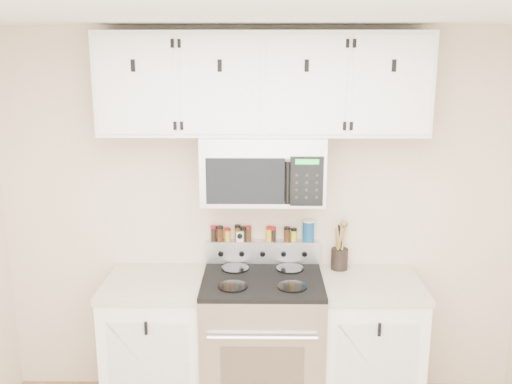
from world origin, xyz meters
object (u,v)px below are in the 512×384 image
at_px(range, 262,344).
at_px(utensil_crock, 339,257).
at_px(microwave, 263,168).
at_px(salt_canister, 308,231).

bearing_deg(range, utensil_crock, 24.27).
height_order(microwave, utensil_crock, microwave).
height_order(utensil_crock, salt_canister, utensil_crock).
xyz_separation_m(utensil_crock, salt_canister, (-0.21, 0.05, 0.17)).
bearing_deg(range, salt_canister, 42.58).
distance_m(range, utensil_crock, 0.77).
relative_size(utensil_crock, salt_canister, 2.26).
height_order(range, microwave, microwave).
xyz_separation_m(range, utensil_crock, (0.51, 0.23, 0.52)).
xyz_separation_m(microwave, salt_canister, (0.31, 0.16, -0.46)).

